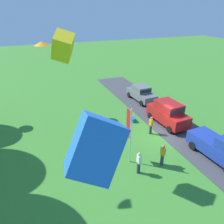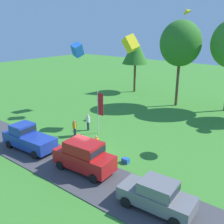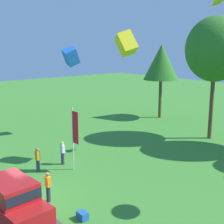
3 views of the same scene
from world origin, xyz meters
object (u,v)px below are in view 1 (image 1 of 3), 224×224
object	(u,v)px
car_pickup_far_end	(222,148)
kite_box_high_right	(63,46)
kite_box_mid_center	(95,147)
car_sedan_by_flagpole	(141,93)
cooler_box	(133,120)
person_on_lawn	(139,163)
flag_banner	(129,128)
kite_delta_trailing_tail	(42,43)
person_watching_sky	(163,155)
person_beside_suv	(151,125)
car_suv_near_entrance	(168,112)

from	to	relation	value
car_pickup_far_end	kite_box_high_right	distance (m)	13.26
kite_box_mid_center	car_sedan_by_flagpole	bearing A→B (deg)	-32.82
cooler_box	kite_box_mid_center	distance (m)	17.03
person_on_lawn	kite_box_mid_center	xyz separation A→B (m)	(-6.17, 4.91, 6.56)
flag_banner	cooler_box	bearing A→B (deg)	-30.58
kite_delta_trailing_tail	kite_box_high_right	distance (m)	10.09
person_watching_sky	car_pickup_far_end	bearing A→B (deg)	-105.41
person_beside_suv	cooler_box	size ratio (longest dim) A/B	3.05
cooler_box	kite_box_high_right	distance (m)	11.99
kite_box_mid_center	car_suv_near_entrance	bearing A→B (deg)	-43.65
kite_box_high_right	kite_box_mid_center	distance (m)	8.55
car_pickup_far_end	flag_banner	size ratio (longest dim) A/B	1.16
person_watching_sky	cooler_box	distance (m)	6.94
flag_banner	car_pickup_far_end	bearing A→B (deg)	-112.18
person_watching_sky	person_beside_suv	xyz separation A→B (m)	(4.11, -1.48, 0.00)
flag_banner	kite_box_high_right	xyz separation A→B (m)	(0.69, 4.01, 5.77)
car_sedan_by_flagpole	person_watching_sky	size ratio (longest dim) A/B	2.63
cooler_box	flag_banner	bearing A→B (deg)	149.42
cooler_box	car_suv_near_entrance	bearing A→B (deg)	-120.80
car_suv_near_entrance	kite_delta_trailing_tail	distance (m)	13.92
kite_box_high_right	kite_box_mid_center	xyz separation A→B (m)	(-8.43, 0.86, -1.12)
kite_delta_trailing_tail	car_pickup_far_end	bearing A→B (deg)	-141.07
person_beside_suv	car_pickup_far_end	bearing A→B (deg)	-151.49
car_pickup_far_end	kite_delta_trailing_tail	size ratio (longest dim) A/B	3.35
car_suv_near_entrance	flag_banner	bearing A→B (deg)	121.43
person_on_lawn	cooler_box	bearing A→B (deg)	-24.28
car_sedan_by_flagpole	person_on_lawn	world-z (taller)	car_sedan_by_flagpole
car_suv_near_entrance	person_beside_suv	size ratio (longest dim) A/B	2.76
cooler_box	kite_delta_trailing_tail	bearing A→B (deg)	54.72
car_pickup_far_end	person_beside_suv	distance (m)	6.05
car_suv_near_entrance	kite_box_mid_center	bearing A→B (deg)	136.35
car_sedan_by_flagpole	kite_box_mid_center	bearing A→B (deg)	147.18
car_suv_near_entrance	person_beside_suv	xyz separation A→B (m)	(-1.01, 2.48, -0.42)
car_pickup_far_end	kite_box_mid_center	world-z (taller)	kite_box_mid_center
car_pickup_far_end	kite_box_mid_center	bearing A→B (deg)	114.34
person_watching_sky	person_beside_suv	world-z (taller)	same
person_watching_sky	kite_box_high_right	size ratio (longest dim) A/B	1.19
car_pickup_far_end	person_on_lawn	world-z (taller)	car_pickup_far_end
flag_banner	kite_box_mid_center	xyz separation A→B (m)	(-7.75, 4.87, 4.65)
person_watching_sky	person_on_lawn	distance (m)	2.04
car_pickup_far_end	person_on_lawn	distance (m)	6.49
person_on_lawn	kite_delta_trailing_tail	xyz separation A→B (m)	(12.29, 4.36, 6.51)
flag_banner	person_beside_suv	bearing A→B (deg)	-52.97
flag_banner	car_suv_near_entrance	bearing A→B (deg)	-58.57
person_watching_sky	flag_banner	distance (m)	3.16
car_pickup_far_end	kite_box_high_right	size ratio (longest dim) A/B	3.57
car_sedan_by_flagpole	kite_box_high_right	distance (m)	15.95
car_sedan_by_flagpole	flag_banner	xyz separation A→B (m)	(-9.98, 6.56, 1.74)
person_beside_suv	person_on_lawn	xyz separation A→B (m)	(-4.27, 3.52, 0.00)
car_pickup_far_end	car_sedan_by_flagpole	world-z (taller)	car_pickup_far_end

